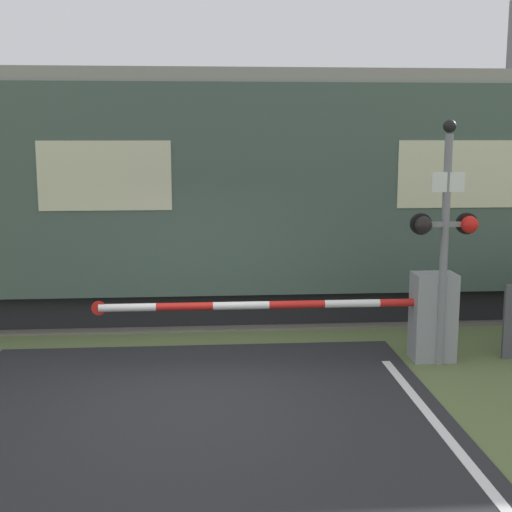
% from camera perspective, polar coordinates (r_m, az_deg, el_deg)
% --- Properties ---
extents(ground_plane, '(80.00, 80.00, 0.00)m').
position_cam_1_polar(ground_plane, '(9.22, -4.77, -10.85)').
color(ground_plane, '#5B6B3D').
extents(track_bed, '(36.00, 3.20, 0.13)m').
position_cam_1_polar(track_bed, '(13.42, -4.66, -4.12)').
color(track_bed, '#666056').
rests_on(track_bed, ground_plane).
extents(train, '(21.01, 3.14, 4.28)m').
position_cam_1_polar(train, '(13.74, 13.72, 5.11)').
color(train, black).
rests_on(train, ground_plane).
extents(crossing_barrier, '(5.15, 0.44, 1.28)m').
position_cam_1_polar(crossing_barrier, '(10.48, 12.16, -4.63)').
color(crossing_barrier, gray).
rests_on(crossing_barrier, ground_plane).
extents(signal_post, '(0.95, 0.26, 3.43)m').
position_cam_1_polar(signal_post, '(10.16, 14.91, 2.11)').
color(signal_post, gray).
rests_on(signal_post, ground_plane).
extents(catenary_pole, '(0.20, 1.90, 5.93)m').
position_cam_1_polar(catenary_pole, '(16.14, 19.47, 8.77)').
color(catenary_pole, slate).
rests_on(catenary_pole, ground_plane).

